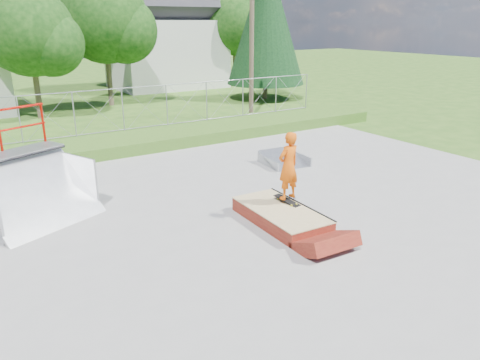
% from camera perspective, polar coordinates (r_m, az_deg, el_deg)
% --- Properties ---
extents(ground, '(120.00, 120.00, 0.00)m').
position_cam_1_polar(ground, '(11.75, 3.70, -5.92)').
color(ground, '#2F5A19').
rests_on(ground, ground).
extents(concrete_pad, '(20.00, 16.00, 0.04)m').
position_cam_1_polar(concrete_pad, '(11.74, 3.70, -5.83)').
color(concrete_pad, gray).
rests_on(concrete_pad, ground).
extents(grass_berm, '(24.00, 3.00, 0.50)m').
position_cam_1_polar(grass_berm, '(19.71, -12.86, 4.64)').
color(grass_berm, '#2F5A19').
rests_on(grass_berm, ground).
extents(grind_box, '(1.42, 2.77, 0.40)m').
position_cam_1_polar(grind_box, '(11.97, 4.98, -4.40)').
color(grind_box, maroon).
rests_on(grind_box, concrete_pad).
extents(quarter_pipe, '(3.46, 3.24, 2.76)m').
position_cam_1_polar(quarter_pipe, '(12.89, -24.31, 1.23)').
color(quarter_pipe, '#9B9EA3').
rests_on(quarter_pipe, concrete_pad).
extents(flat_bank_ramp, '(1.54, 1.63, 0.43)m').
position_cam_1_polar(flat_bank_ramp, '(16.84, 5.46, 2.52)').
color(flat_bank_ramp, '#9B9EA3').
rests_on(flat_bank_ramp, concrete_pad).
extents(skateboard, '(0.35, 0.82, 0.13)m').
position_cam_1_polar(skateboard, '(12.30, 5.77, -2.54)').
color(skateboard, black).
rests_on(skateboard, grind_box).
extents(skater, '(0.69, 0.50, 1.76)m').
position_cam_1_polar(skater, '(12.01, 5.91, 1.39)').
color(skater, '#EE5C0C').
rests_on(skater, grind_box).
extents(chain_link_fence, '(20.00, 0.06, 1.80)m').
position_cam_1_polar(chain_link_fence, '(20.40, -14.09, 8.33)').
color(chain_link_fence, '#9899A0').
rests_on(chain_link_fence, grass_berm).
extents(gable_house, '(8.40, 6.08, 8.94)m').
position_cam_1_polar(gable_house, '(37.84, -9.06, 16.92)').
color(gable_house, silver).
rests_on(gable_house, ground).
extents(utility_pole, '(0.24, 0.24, 8.00)m').
position_cam_1_polar(utility_pole, '(24.82, 1.43, 16.67)').
color(utility_pole, brown).
rests_on(utility_pole, ground).
extents(tree_left_near, '(4.76, 4.48, 6.65)m').
position_cam_1_polar(tree_left_near, '(26.81, -23.65, 15.85)').
color(tree_left_near, brown).
rests_on(tree_left_near, ground).
extents(tree_center, '(5.44, 5.12, 7.60)m').
position_cam_1_polar(tree_center, '(29.82, -15.53, 18.01)').
color(tree_center, brown).
rests_on(tree_center, ground).
extents(tree_right_far, '(5.10, 4.80, 7.12)m').
position_cam_1_polar(tree_right_far, '(38.41, -0.14, 18.22)').
color(tree_right_far, brown).
rests_on(tree_right_far, ground).
extents(tree_back_mid, '(4.08, 3.84, 5.70)m').
position_cam_1_polar(tree_back_mid, '(38.24, -15.63, 16.20)').
color(tree_back_mid, brown).
rests_on(tree_back_mid, ground).
extents(conifer_tree, '(5.04, 5.04, 9.10)m').
position_cam_1_polar(conifer_tree, '(31.48, 3.24, 19.00)').
color(conifer_tree, brown).
rests_on(conifer_tree, ground).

